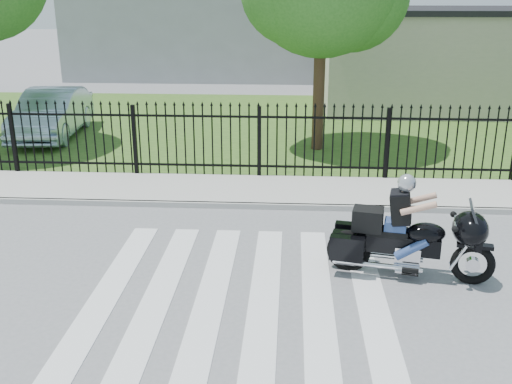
{
  "coord_description": "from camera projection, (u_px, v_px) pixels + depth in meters",
  "views": [
    {
      "loc": [
        0.76,
        -7.81,
        4.42
      ],
      "look_at": [
        0.16,
        2.17,
        1.0
      ],
      "focal_mm": 42.0,
      "sensor_mm": 36.0,
      "label": 1
    }
  ],
  "objects": [
    {
      "name": "motorcycle_rider",
      "position": [
        406.0,
        235.0,
        9.48
      ],
      "size": [
        2.61,
        1.21,
        1.74
      ],
      "rotation": [
        0.0,
        0.0,
        -0.21
      ],
      "color": "black",
      "rests_on": "ground"
    },
    {
      "name": "curb",
      "position": [
        254.0,
        206.0,
        12.61
      ],
      "size": [
        40.0,
        0.12,
        0.12
      ],
      "primitive_type": "cube",
      "color": "#ADAAA3",
      "rests_on": "ground"
    },
    {
      "name": "crosswalk",
      "position": [
        237.0,
        303.0,
        8.85
      ],
      "size": [
        5.0,
        5.5,
        0.01
      ],
      "primitive_type": null,
      "color": "silver",
      "rests_on": "ground"
    },
    {
      "name": "parked_car",
      "position": [
        52.0,
        113.0,
        18.43
      ],
      "size": [
        1.9,
        4.52,
        1.45
      ],
      "primitive_type": "imported",
      "rotation": [
        0.0,
        0.0,
        0.08
      ],
      "color": "#ACC4D8",
      "rests_on": "grass_strip"
    },
    {
      "name": "grass_strip",
      "position": [
        269.0,
        125.0,
        20.18
      ],
      "size": [
        40.0,
        12.0,
        0.02
      ],
      "primitive_type": "cube",
      "color": "#2D501B",
      "rests_on": "ground"
    },
    {
      "name": "ground",
      "position": [
        237.0,
        303.0,
        8.85
      ],
      "size": [
        120.0,
        120.0,
        0.0
      ],
      "primitive_type": "plane",
      "color": "slate",
      "rests_on": "ground"
    },
    {
      "name": "iron_fence",
      "position": [
        259.0,
        144.0,
        14.22
      ],
      "size": [
        26.0,
        0.04,
        1.8
      ],
      "color": "black",
      "rests_on": "ground"
    },
    {
      "name": "building_low_roof",
      "position": [
        461.0,
        11.0,
        22.39
      ],
      "size": [
        10.2,
        6.2,
        0.2
      ],
      "primitive_type": "cube",
      "color": "black",
      "rests_on": "building_low"
    },
    {
      "name": "building_low",
      "position": [
        455.0,
        61.0,
        22.99
      ],
      "size": [
        10.0,
        6.0,
        3.5
      ],
      "primitive_type": "cube",
      "color": "beige",
      "rests_on": "ground"
    },
    {
      "name": "sidewalk",
      "position": [
        257.0,
        191.0,
        13.55
      ],
      "size": [
        40.0,
        2.0,
        0.12
      ],
      "primitive_type": "cube",
      "color": "#ADAAA3",
      "rests_on": "ground"
    }
  ]
}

